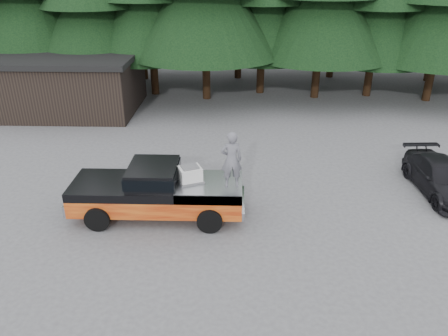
{
  "coord_description": "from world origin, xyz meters",
  "views": [
    {
      "loc": [
        0.95,
        -12.87,
        8.14
      ],
      "look_at": [
        0.56,
        0.0,
        1.96
      ],
      "focal_mm": 35.0,
      "sensor_mm": 36.0,
      "label": 1
    }
  ],
  "objects_px": {
    "pickup_truck": "(158,198)",
    "parked_car": "(442,178)",
    "man_on_bed": "(231,160)",
    "utility_building": "(67,82)",
    "air_compressor": "(190,175)"
  },
  "relations": [
    {
      "from": "pickup_truck",
      "to": "utility_building",
      "type": "relative_size",
      "value": 0.71
    },
    {
      "from": "pickup_truck",
      "to": "air_compressor",
      "type": "relative_size",
      "value": 8.28
    },
    {
      "from": "air_compressor",
      "to": "man_on_bed",
      "type": "height_order",
      "value": "man_on_bed"
    },
    {
      "from": "pickup_truck",
      "to": "parked_car",
      "type": "distance_m",
      "value": 10.71
    },
    {
      "from": "pickup_truck",
      "to": "man_on_bed",
      "type": "height_order",
      "value": "man_on_bed"
    },
    {
      "from": "pickup_truck",
      "to": "utility_building",
      "type": "xyz_separation_m",
      "value": [
        -7.26,
        11.8,
        1.0
      ]
    },
    {
      "from": "parked_car",
      "to": "pickup_truck",
      "type": "bearing_deg",
      "value": -172.75
    },
    {
      "from": "utility_building",
      "to": "man_on_bed",
      "type": "bearing_deg",
      "value": -50.91
    },
    {
      "from": "man_on_bed",
      "to": "parked_car",
      "type": "height_order",
      "value": "man_on_bed"
    },
    {
      "from": "parked_car",
      "to": "utility_building",
      "type": "bearing_deg",
      "value": 147.68
    },
    {
      "from": "air_compressor",
      "to": "man_on_bed",
      "type": "bearing_deg",
      "value": -35.27
    },
    {
      "from": "pickup_truck",
      "to": "man_on_bed",
      "type": "relative_size",
      "value": 3.12
    },
    {
      "from": "parked_car",
      "to": "utility_building",
      "type": "relative_size",
      "value": 0.51
    },
    {
      "from": "pickup_truck",
      "to": "parked_car",
      "type": "xyz_separation_m",
      "value": [
        10.53,
        1.99,
        -0.04
      ]
    },
    {
      "from": "pickup_truck",
      "to": "man_on_bed",
      "type": "bearing_deg",
      "value": -5.95
    }
  ]
}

